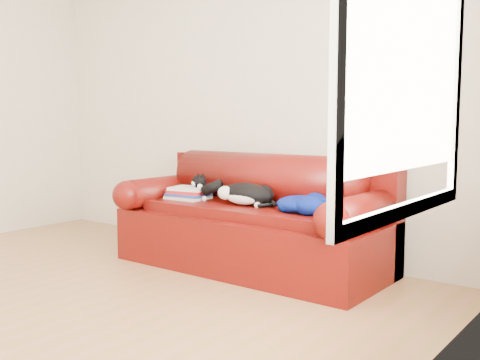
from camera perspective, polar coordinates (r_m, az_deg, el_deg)
The scene contains 7 objects.
ground at distance 3.84m, azimuth -19.71°, elevation -11.69°, with size 4.50×4.50×0.00m, color olive.
room_shell at distance 3.60m, azimuth -19.39°, elevation 14.04°, with size 4.52×4.02×2.61m.
sofa_base at distance 4.37m, azimuth 1.16°, elevation -5.89°, with size 2.10×0.90×0.50m.
sofa_back at distance 4.52m, azimuth 3.00°, elevation -1.59°, with size 2.10×1.01×0.88m.
book_stack at distance 4.62m, azimuth -5.22°, elevation -1.34°, with size 0.34×0.28×0.10m.
cat at distance 4.27m, azimuth 0.53°, elevation -1.48°, with size 0.60×0.35×0.21m.
blanket at distance 4.00m, azimuth 6.42°, elevation -2.38°, with size 0.46×0.44×0.14m.
Camera 1 is at (3.09, -1.95, 1.16)m, focal length 42.00 mm.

